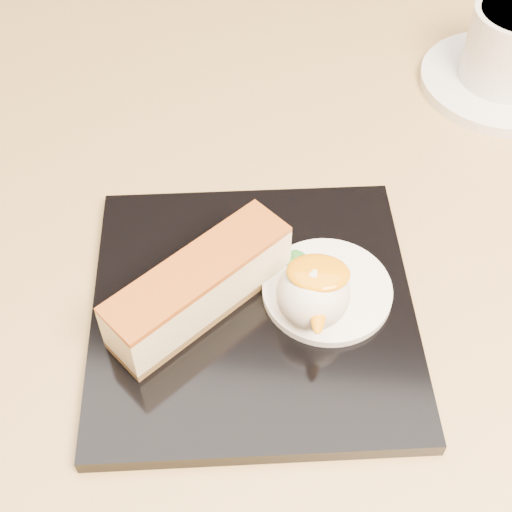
# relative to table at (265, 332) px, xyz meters

# --- Properties ---
(table) EXTENTS (0.80, 0.80, 0.72)m
(table) POSITION_rel_table_xyz_m (0.00, 0.00, 0.00)
(table) COLOR black
(table) RESTS_ON ground
(dessert_plate) EXTENTS (0.25, 0.25, 0.01)m
(dessert_plate) POSITION_rel_table_xyz_m (-0.00, -0.09, 0.16)
(dessert_plate) COLOR black
(dessert_plate) RESTS_ON table
(cheesecake) EXTENTS (0.12, 0.13, 0.04)m
(cheesecake) POSITION_rel_table_xyz_m (-0.04, -0.09, 0.19)
(cheesecake) COLOR brown
(cheesecake) RESTS_ON dessert_plate
(cream_smear) EXTENTS (0.09, 0.09, 0.01)m
(cream_smear) POSITION_rel_table_xyz_m (0.05, -0.07, 0.17)
(cream_smear) COLOR white
(cream_smear) RESTS_ON dessert_plate
(ice_cream_scoop) EXTENTS (0.05, 0.05, 0.05)m
(ice_cream_scoop) POSITION_rel_table_xyz_m (0.04, -0.09, 0.19)
(ice_cream_scoop) COLOR white
(ice_cream_scoop) RESTS_ON cream_smear
(mango_sauce) EXTENTS (0.04, 0.03, 0.01)m
(mango_sauce) POSITION_rel_table_xyz_m (0.04, -0.09, 0.21)
(mango_sauce) COLOR orange
(mango_sauce) RESTS_ON ice_cream_scoop
(mint_sprig) EXTENTS (0.03, 0.02, 0.00)m
(mint_sprig) POSITION_rel_table_xyz_m (0.02, -0.05, 0.17)
(mint_sprig) COLOR #31892C
(mint_sprig) RESTS_ON cream_smear
(saucer) EXTENTS (0.15, 0.15, 0.01)m
(saucer) POSITION_rel_table_xyz_m (0.20, 0.19, 0.16)
(saucer) COLOR white
(saucer) RESTS_ON table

